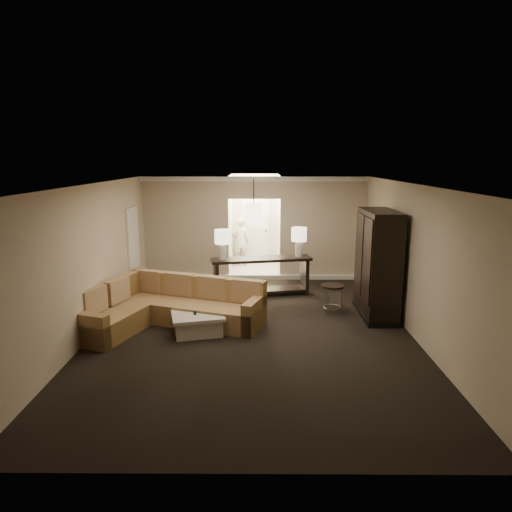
{
  "coord_description": "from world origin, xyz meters",
  "views": [
    {
      "loc": [
        0.13,
        -8.21,
        3.25
      ],
      "look_at": [
        0.06,
        1.2,
        1.24
      ],
      "focal_mm": 32.0,
      "sensor_mm": 36.0,
      "label": 1
    }
  ],
  "objects_px": {
    "console_table": "(261,273)",
    "drink_table": "(333,293)",
    "armoire": "(377,266)",
    "person": "(240,239)",
    "sectional_sofa": "(164,307)",
    "coffee_table": "(197,322)"
  },
  "relations": [
    {
      "from": "person",
      "to": "sectional_sofa",
      "type": "bearing_deg",
      "value": 65.24
    },
    {
      "from": "coffee_table",
      "to": "drink_table",
      "type": "height_order",
      "value": "drink_table"
    },
    {
      "from": "coffee_table",
      "to": "console_table",
      "type": "height_order",
      "value": "console_table"
    },
    {
      "from": "console_table",
      "to": "person",
      "type": "bearing_deg",
      "value": 90.5
    },
    {
      "from": "drink_table",
      "to": "armoire",
      "type": "bearing_deg",
      "value": -12.27
    },
    {
      "from": "drink_table",
      "to": "person",
      "type": "xyz_separation_m",
      "value": [
        -2.16,
        4.4,
        0.39
      ]
    },
    {
      "from": "coffee_table",
      "to": "console_table",
      "type": "distance_m",
      "value": 2.73
    },
    {
      "from": "armoire",
      "to": "person",
      "type": "bearing_deg",
      "value": 123.51
    },
    {
      "from": "drink_table",
      "to": "console_table",
      "type": "bearing_deg",
      "value": 140.65
    },
    {
      "from": "coffee_table",
      "to": "console_table",
      "type": "relative_size",
      "value": 0.47
    },
    {
      "from": "sectional_sofa",
      "to": "drink_table",
      "type": "xyz_separation_m",
      "value": [
        3.47,
        0.79,
        0.07
      ]
    },
    {
      "from": "armoire",
      "to": "console_table",
      "type": "bearing_deg",
      "value": 149.04
    },
    {
      "from": "console_table",
      "to": "drink_table",
      "type": "height_order",
      "value": "console_table"
    },
    {
      "from": "drink_table",
      "to": "person",
      "type": "distance_m",
      "value": 4.92
    },
    {
      "from": "coffee_table",
      "to": "drink_table",
      "type": "relative_size",
      "value": 1.9
    },
    {
      "from": "sectional_sofa",
      "to": "coffee_table",
      "type": "relative_size",
      "value": 3.16
    },
    {
      "from": "armoire",
      "to": "sectional_sofa",
      "type": "bearing_deg",
      "value": -172.18
    },
    {
      "from": "coffee_table",
      "to": "armoire",
      "type": "bearing_deg",
      "value": 14.85
    },
    {
      "from": "armoire",
      "to": "drink_table",
      "type": "relative_size",
      "value": 3.66
    },
    {
      "from": "console_table",
      "to": "armoire",
      "type": "distance_m",
      "value": 2.85
    },
    {
      "from": "console_table",
      "to": "person",
      "type": "height_order",
      "value": "person"
    },
    {
      "from": "coffee_table",
      "to": "console_table",
      "type": "bearing_deg",
      "value": 62.89
    }
  ]
}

